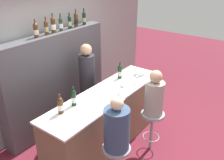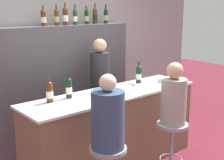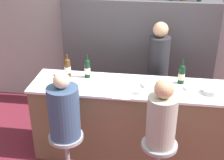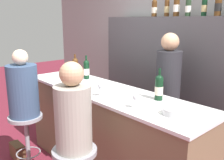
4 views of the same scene
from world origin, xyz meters
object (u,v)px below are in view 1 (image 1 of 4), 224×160
Objects in this scene: wine_bottle_counter_2 at (120,72)px; wine_glass_1 at (137,77)px; wine_bottle_backbar_3 at (61,24)px; wine_bottle_backbar_4 at (70,22)px; wine_bottle_counter_0 at (60,105)px; metal_bowl at (139,74)px; bartender at (88,88)px; guest_seated_right at (154,96)px; wine_bottle_backbar_2 at (53,25)px; wine_glass_0 at (122,87)px; guest_seated_left at (117,127)px; bar_stool_left at (116,156)px; wine_bottle_backbar_5 at (76,20)px; bar_stool_right at (152,121)px; wine_bottle_backbar_1 at (46,27)px; wine_bottle_backbar_6 at (84,18)px; wine_bottle_backbar_0 at (36,30)px; wine_bottle_counter_1 at (74,98)px.

wine_glass_1 is (0.02, -0.35, -0.03)m from wine_bottle_counter_2.
wine_bottle_backbar_3 is 1.08× the size of wine_bottle_backbar_4.
metal_bowl is at bearing -6.93° from wine_bottle_counter_0.
guest_seated_right is at bearing -87.92° from bartender.
wine_bottle_counter_0 is at bearing -130.84° from wine_bottle_backbar_2.
guest_seated_right is at bearing -65.51° from wine_glass_0.
guest_seated_left is 1.03m from guest_seated_right.
metal_bowl is at bearing 21.05° from bar_stool_left.
guest_seated_right is (-0.24, -1.86, -0.92)m from wine_bottle_backbar_5.
metal_bowl is at bearing 47.41° from bar_stool_right.
wine_bottle_counter_0 is at bearing 145.62° from guest_seated_right.
wine_glass_0 is at bearing -85.64° from wine_bottle_backbar_2.
wine_bottle_backbar_3 is at bearing 44.04° from wine_bottle_counter_0.
wine_bottle_backbar_1 is 0.94m from wine_bottle_backbar_6.
wine_bottle_backbar_2 is 2.24× the size of wine_glass_0.
bar_stool_left is at bearing -125.57° from bartender.
bar_stool_right is (1.03, 0.00, 0.00)m from bar_stool_left.
wine_bottle_backbar_2 is at bearing 119.42° from bartender.
wine_bottle_backbar_0 is at bearing -180.00° from wine_bottle_backbar_6.
wine_bottle_backbar_3 is 0.41× the size of guest_seated_right.
guest_seated_right is at bearing -85.40° from wine_bottle_backbar_3.
wine_glass_1 is 0.55m from guest_seated_right.
wine_bottle_counter_2 is at bearing -47.91° from wine_bottle_backbar_0.
wine_bottle_backbar_1 is 0.96× the size of wine_bottle_backbar_6.
bar_stool_right is (-0.47, -1.86, -1.40)m from wine_bottle_backbar_6.
guest_seated_right is (0.95, -0.83, -0.12)m from wine_bottle_counter_1.
metal_bowl is 1.02m from bartender.
wine_bottle_backbar_2 reaches higher than guest_seated_right.
wine_glass_0 is (-0.29, -1.37, -0.81)m from wine_bottle_backbar_4.
wine_bottle_counter_0 is at bearing -148.52° from wine_bottle_backbar_6.
guest_seated_right is at bearing -97.39° from wine_bottle_backbar_5.
wine_bottle_counter_0 is 1.00× the size of wine_bottle_backbar_0.
wine_bottle_backbar_5 is at bearing 55.61° from bar_stool_left.
bar_stool_left is at bearing -159.49° from wine_glass_1.
wine_bottle_backbar_4 is (-0.16, 1.03, 0.79)m from wine_bottle_counter_2.
wine_bottle_backbar_2 is 1.06× the size of wine_bottle_backbar_6.
wine_bottle_backbar_4 is 0.17m from wine_bottle_backbar_5.
metal_bowl is (0.33, -0.22, -0.10)m from wine_bottle_counter_2.
wine_bottle_counter_2 is at bearing -80.95° from wine_bottle_backbar_4.
wine_bottle_counter_0 reaches higher than wine_glass_0.
wine_bottle_backbar_6 is 2.55m from guest_seated_left.
wine_bottle_backbar_4 is at bearing 180.00° from wine_bottle_backbar_6.
guest_seated_right is (-0.26, -0.48, -0.09)m from wine_glass_1.
wine_bottle_backbar_3 is at bearing 106.42° from wine_glass_1.
wine_bottle_backbar_0 is 0.90× the size of wine_bottle_backbar_5.
wine_bottle_backbar_6 is at bearing 94.49° from metal_bowl.
bartender is at bearing -78.43° from wine_bottle_backbar_3.
wine_bottle_counter_0 reaches higher than bar_stool_left.
wine_bottle_backbar_1 is 0.15m from wine_bottle_backbar_2.
wine_bottle_counter_2 is 1.31m from wine_bottle_backbar_4.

